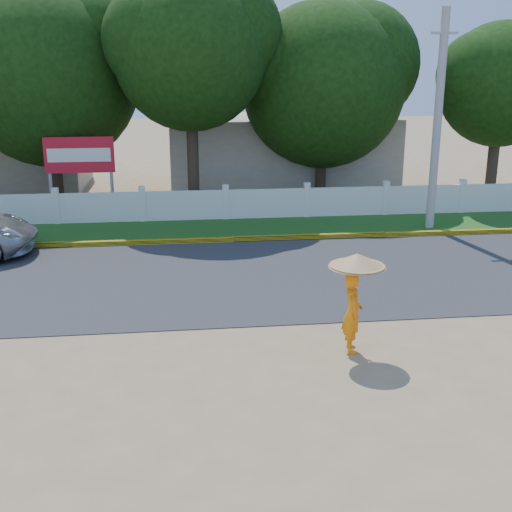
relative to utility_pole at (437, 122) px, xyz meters
The scene contains 10 objects.
ground 11.95m from the utility_pole, 127.36° to the right, with size 120.00×120.00×0.00m, color #9E8460.
road 9.03m from the utility_pole, 146.61° to the right, with size 60.00×7.00×0.02m, color #38383A.
grass_verge 7.82m from the utility_pole, behind, with size 60.00×3.50×0.03m, color #2D601E.
curb 7.83m from the utility_pole, behind, with size 40.00×0.18×0.16m, color yellow.
fence 7.86m from the utility_pole, 162.80° to the left, with size 40.00×0.10×1.10m, color silver.
building_near 9.97m from the utility_pole, 113.65° to the left, with size 10.00×6.00×3.20m, color #B7AD99.
utility_pole is the anchor object (origin of this frame).
monk_with_parasol 11.08m from the utility_pole, 119.26° to the right, with size 1.10×1.10×1.99m.
billboard 12.66m from the utility_pole, 165.08° to the left, with size 2.50×0.13×2.95m.
tree_row 10.34m from the utility_pole, 149.43° to the left, with size 29.14×8.51×8.76m.
Camera 1 is at (-1.65, -11.68, 5.37)m, focal length 45.00 mm.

